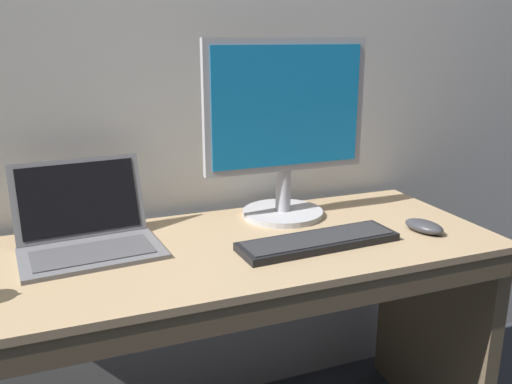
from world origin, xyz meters
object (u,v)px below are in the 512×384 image
external_monitor (286,128)px  computer_mouse (424,226)px  laptop_space_gray (87,231)px  wired_keyboard (318,241)px

external_monitor → computer_mouse: bearing=-40.7°
laptop_space_gray → computer_mouse: laptop_space_gray is taller
external_monitor → computer_mouse: (0.32, -0.27, -0.26)m
external_monitor → laptop_space_gray: bearing=-175.1°
external_monitor → wired_keyboard: external_monitor is taller
laptop_space_gray → computer_mouse: bearing=-13.7°
external_monitor → wired_keyboard: (-0.01, -0.25, -0.27)m
external_monitor → wired_keyboard: 0.37m
laptop_space_gray → external_monitor: 0.64m
laptop_space_gray → external_monitor: external_monitor is taller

